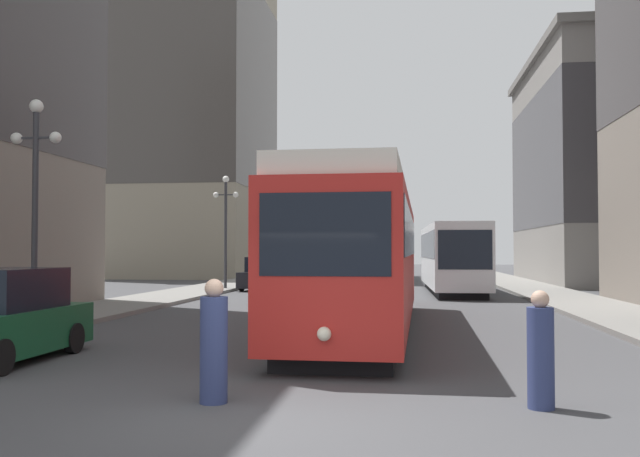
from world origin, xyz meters
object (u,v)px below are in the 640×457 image
at_px(parked_car_left_mid, 1,319).
at_px(transit_bus, 452,255).
at_px(streetcar, 363,253).
at_px(pedestrian_crossing_far, 541,353).
at_px(parked_car_left_near, 265,275).
at_px(pedestrian_crossing_near, 214,345).
at_px(lamp_post_left_far, 226,215).
at_px(lamp_post_left_near, 35,179).

bearing_deg(parked_car_left_mid, transit_bus, 66.65).
bearing_deg(streetcar, pedestrian_crossing_far, -70.11).
bearing_deg(parked_car_left_near, transit_bus, -3.00).
distance_m(parked_car_left_near, pedestrian_crossing_near, 28.12).
bearing_deg(parked_car_left_mid, parked_car_left_near, 89.93).
bearing_deg(parked_car_left_near, parked_car_left_mid, -86.68).
bearing_deg(lamp_post_left_far, lamp_post_left_near, -90.00).
height_order(parked_car_left_near, pedestrian_crossing_near, parked_car_left_near).
bearing_deg(lamp_post_left_near, pedestrian_crossing_far, -31.68).
relative_size(streetcar, parked_car_left_near, 3.13).
distance_m(parked_car_left_near, lamp_post_left_far, 3.96).
xyz_separation_m(transit_bus, parked_car_left_mid, (-10.17, -23.62, -1.10)).
bearing_deg(pedestrian_crossing_far, streetcar, -78.80).
bearing_deg(parked_car_left_near, lamp_post_left_near, -92.03).
height_order(streetcar, transit_bus, streetcar).
bearing_deg(lamp_post_left_near, pedestrian_crossing_near, -46.41).
bearing_deg(lamp_post_left_far, parked_car_left_near, 32.61).
xyz_separation_m(pedestrian_crossing_near, lamp_post_left_near, (-7.01, 7.36, 3.25)).
bearing_deg(transit_bus, parked_car_left_near, 172.18).
bearing_deg(pedestrian_crossing_near, transit_bus, 105.34).
height_order(pedestrian_crossing_near, lamp_post_left_near, lamp_post_left_near).
distance_m(streetcar, pedestrian_crossing_near, 9.37).
height_order(pedestrian_crossing_near, pedestrian_crossing_far, pedestrian_crossing_near).
relative_size(parked_car_left_mid, lamp_post_left_near, 0.70).
relative_size(transit_bus, pedestrian_crossing_near, 7.12).
relative_size(pedestrian_crossing_near, pedestrian_crossing_far, 1.09).
bearing_deg(streetcar, transit_bus, 79.80).
xyz_separation_m(streetcar, lamp_post_left_far, (-8.56, 17.28, 2.00)).
height_order(transit_bus, pedestrian_crossing_far, transit_bus).
height_order(lamp_post_left_near, lamp_post_left_far, lamp_post_left_far).
bearing_deg(pedestrian_crossing_far, transit_bus, -98.54).
xyz_separation_m(transit_bus, parked_car_left_near, (-10.16, 1.13, -1.10)).
height_order(parked_car_left_mid, pedestrian_crossing_near, parked_car_left_mid).
xyz_separation_m(lamp_post_left_near, lamp_post_left_far, (0.00, 19.07, 0.03)).
distance_m(parked_car_left_near, parked_car_left_mid, 24.74).
bearing_deg(parked_car_left_mid, streetcar, 43.13).
xyz_separation_m(pedestrian_crossing_near, pedestrian_crossing_far, (4.56, 0.22, -0.07)).
bearing_deg(transit_bus, pedestrian_crossing_far, -92.57).
distance_m(transit_bus, parked_car_left_mid, 25.74).
xyz_separation_m(parked_car_left_near, pedestrian_crossing_far, (9.67, -27.43, -0.09)).
height_order(transit_bus, lamp_post_left_far, lamp_post_left_far).
relative_size(parked_car_left_near, pedestrian_crossing_far, 2.97).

